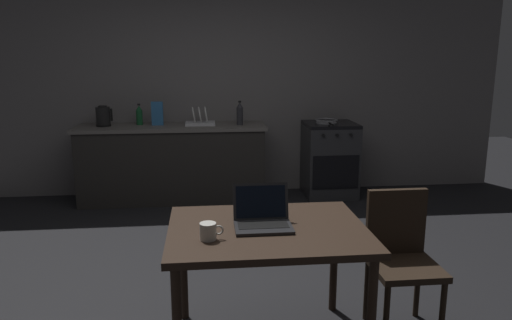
% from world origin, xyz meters
% --- Properties ---
extents(ground_plane, '(12.00, 12.00, 0.00)m').
position_xyz_m(ground_plane, '(0.00, 0.00, 0.00)').
color(ground_plane, black).
extents(back_wall, '(6.40, 0.10, 2.56)m').
position_xyz_m(back_wall, '(0.30, 2.61, 1.28)').
color(back_wall, slate).
rests_on(back_wall, ground_plane).
extents(kitchen_counter, '(2.16, 0.64, 0.89)m').
position_xyz_m(kitchen_counter, '(-0.58, 2.26, 0.45)').
color(kitchen_counter, '#282623').
rests_on(kitchen_counter, ground_plane).
extents(stove_oven, '(0.60, 0.62, 0.89)m').
position_xyz_m(stove_oven, '(1.29, 2.25, 0.44)').
color(stove_oven, '#2D2D30').
rests_on(stove_oven, ground_plane).
extents(dining_table, '(1.11, 0.86, 0.74)m').
position_xyz_m(dining_table, '(0.14, -0.79, 0.66)').
color(dining_table, '#332319').
rests_on(dining_table, ground_plane).
extents(chair, '(0.40, 0.40, 0.87)m').
position_xyz_m(chair, '(0.99, -0.66, 0.50)').
color(chair, '#2D2116').
rests_on(chair, ground_plane).
extents(laptop, '(0.32, 0.28, 0.22)m').
position_xyz_m(laptop, '(0.11, -0.78, 0.79)').
color(laptop, '#232326').
rests_on(laptop, dining_table).
extents(electric_kettle, '(0.19, 0.16, 0.23)m').
position_xyz_m(electric_kettle, '(-1.34, 2.26, 1.00)').
color(electric_kettle, black).
rests_on(electric_kettle, kitchen_counter).
extents(bottle, '(0.08, 0.08, 0.28)m').
position_xyz_m(bottle, '(0.20, 2.21, 1.02)').
color(bottle, '#2D2D33').
rests_on(bottle, kitchen_counter).
extents(frying_pan, '(0.27, 0.44, 0.05)m').
position_xyz_m(frying_pan, '(1.24, 2.23, 0.91)').
color(frying_pan, gray).
rests_on(frying_pan, stove_oven).
extents(coffee_mug, '(0.13, 0.09, 0.09)m').
position_xyz_m(coffee_mug, '(-0.19, -0.94, 0.79)').
color(coffee_mug, silver).
rests_on(coffee_mug, dining_table).
extents(cereal_box, '(0.13, 0.05, 0.27)m').
position_xyz_m(cereal_box, '(-0.74, 2.28, 1.02)').
color(cereal_box, '#3372B2').
rests_on(cereal_box, kitchen_counter).
extents(dish_rack, '(0.34, 0.26, 0.21)m').
position_xyz_m(dish_rack, '(-0.25, 2.26, 0.93)').
color(dish_rack, silver).
rests_on(dish_rack, kitchen_counter).
extents(bottle_b, '(0.07, 0.07, 0.24)m').
position_xyz_m(bottle_b, '(-0.95, 2.34, 1.00)').
color(bottle_b, '#19592D').
rests_on(bottle_b, kitchen_counter).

